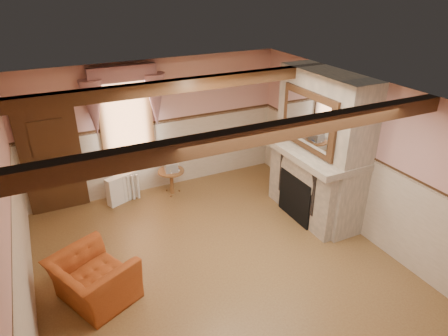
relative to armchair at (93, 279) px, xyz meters
name	(u,v)px	position (x,y,z in m)	size (l,w,h in m)	color
floor	(217,264)	(1.91, -0.08, -0.35)	(5.50, 6.00, 0.01)	brown
ceiling	(215,98)	(1.91, -0.08, 2.45)	(5.50, 6.00, 0.01)	silver
wall_back	(156,127)	(1.91, 2.92, 1.05)	(5.50, 0.02, 2.80)	#CE968F
wall_left	(12,238)	(-0.84, -0.08, 1.05)	(0.02, 6.00, 2.80)	#CE968F
wall_right	(357,156)	(4.66, -0.08, 1.05)	(0.02, 6.00, 2.80)	#CE968F
wainscot	(216,226)	(1.91, -0.08, 0.40)	(5.50, 6.00, 1.50)	beige
chair_rail	(216,184)	(1.91, -0.08, 1.15)	(5.50, 6.00, 0.08)	black
firebox	(298,197)	(3.91, 0.52, 0.10)	(0.20, 0.95, 0.90)	black
armchair	(93,279)	(0.00, 0.00, 0.00)	(1.09, 0.95, 0.71)	#994219
side_table	(172,182)	(2.04, 2.48, -0.08)	(0.56, 0.56, 0.55)	brown
book_stack	(171,166)	(2.04, 2.48, 0.30)	(0.26, 0.32, 0.20)	#B7AD8C
radiator	(123,188)	(1.02, 2.62, -0.05)	(0.70, 0.18, 0.60)	white
bowl	(309,143)	(4.16, 0.66, 1.11)	(0.38, 0.38, 0.09)	brown
mantel_clock	(289,129)	(4.16, 1.31, 1.17)	(0.14, 0.24, 0.20)	black
oil_lamp	(297,132)	(4.16, 1.05, 1.21)	(0.11, 0.11, 0.28)	gold
candle_red	(344,161)	(4.16, -0.28, 1.15)	(0.06, 0.06, 0.16)	maroon
jar_yellow	(319,148)	(4.16, 0.36, 1.13)	(0.06, 0.06, 0.12)	gold
fireplace	(321,147)	(4.34, 0.52, 1.05)	(0.85, 2.00, 2.80)	gray
mantel	(313,151)	(4.16, 0.52, 1.01)	(1.05, 2.05, 0.12)	gray
overmantel_mirror	(308,121)	(3.97, 0.52, 1.62)	(0.06, 1.44, 1.04)	silver
door	(52,162)	(-0.19, 2.86, 0.70)	(1.10, 0.10, 2.10)	black
window	(126,120)	(1.31, 2.89, 1.30)	(1.06, 0.08, 2.02)	white
window_drapes	(124,92)	(1.31, 2.80, 1.90)	(1.30, 0.14, 1.40)	gray
ceiling_beam_front	(261,134)	(1.91, -1.28, 2.35)	(5.50, 0.18, 0.20)	black
ceiling_beam_back	(184,85)	(1.91, 1.12, 2.35)	(5.50, 0.18, 0.20)	black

